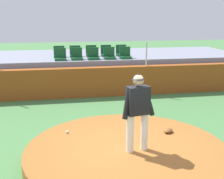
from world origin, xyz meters
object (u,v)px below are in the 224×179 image
at_px(stadium_chair_0, 60,56).
at_px(stadium_chair_2, 93,56).
at_px(pitcher, 138,107).
at_px(stadium_chair_6, 75,53).
at_px(baseball, 67,132).
at_px(stadium_chair_1, 77,56).
at_px(stadium_chair_7, 91,53).
at_px(fielding_glove, 168,131).
at_px(stadium_chair_8, 106,53).
at_px(stadium_chair_9, 121,52).
at_px(stadium_chair_5, 59,54).
at_px(stadium_chair_3, 109,55).
at_px(stadium_chair_4, 125,55).

bearing_deg(stadium_chair_0, stadium_chair_2, -179.93).
distance_m(pitcher, stadium_chair_6, 7.63).
distance_m(baseball, stadium_chair_6, 6.42).
relative_size(stadium_chair_1, stadium_chair_7, 1.00).
bearing_deg(stadium_chair_0, fielding_glove, 114.57).
height_order(stadium_chair_0, stadium_chair_8, same).
height_order(stadium_chair_0, stadium_chair_9, same).
xyz_separation_m(stadium_chair_2, stadium_chair_5, (-1.42, 0.90, 0.00)).
bearing_deg(stadium_chair_3, baseball, 69.25).
relative_size(stadium_chair_3, stadium_chair_5, 1.00).
height_order(stadium_chair_7, stadium_chair_8, same).
height_order(stadium_chair_0, stadium_chair_3, same).
distance_m(stadium_chair_0, stadium_chair_3, 2.09).
distance_m(stadium_chair_5, stadium_chair_8, 2.14).
bearing_deg(stadium_chair_1, stadium_chair_0, 3.46).
relative_size(fielding_glove, stadium_chair_2, 0.60).
bearing_deg(stadium_chair_0, stadium_chair_1, -176.54).
bearing_deg(fielding_glove, stadium_chair_8, 54.06).
bearing_deg(stadium_chair_5, stadium_chair_4, 162.55).
height_order(baseball, stadium_chair_5, stadium_chair_5).
distance_m(baseball, stadium_chair_5, 6.38).
relative_size(stadium_chair_6, stadium_chair_7, 1.00).
bearing_deg(stadium_chair_1, stadium_chair_8, -147.67).
height_order(pitcher, stadium_chair_9, pitcher).
xyz_separation_m(pitcher, stadium_chair_7, (-0.16, 7.60, 0.23)).
bearing_deg(pitcher, stadium_chair_5, 91.44).
distance_m(baseball, stadium_chair_2, 5.66).
bearing_deg(baseball, stadium_chair_1, 83.34).
xyz_separation_m(fielding_glove, stadium_chair_0, (-2.65, 5.79, 1.21)).
distance_m(fielding_glove, stadium_chair_0, 6.48).
bearing_deg(pitcher, stadium_chair_9, 70.11).
distance_m(stadium_chair_5, stadium_chair_6, 0.72).
bearing_deg(stadium_chair_7, fielding_glove, 100.41).
bearing_deg(stadium_chair_8, stadium_chair_9, 176.89).
xyz_separation_m(stadium_chair_3, stadium_chair_8, (0.01, 0.93, 0.00)).
bearing_deg(stadium_chair_9, stadium_chair_8, -3.11).
bearing_deg(stadium_chair_9, baseball, 66.25).
relative_size(stadium_chair_0, stadium_chair_3, 1.00).
height_order(stadium_chair_2, stadium_chair_9, same).
xyz_separation_m(baseball, stadium_chair_7, (1.36, 6.30, 1.23)).
bearing_deg(stadium_chair_7, stadium_chair_3, 126.07).
distance_m(stadium_chair_7, stadium_chair_8, 0.69).
distance_m(baseball, stadium_chair_7, 6.56).
bearing_deg(stadium_chair_4, stadium_chair_6, -23.09).
xyz_separation_m(stadium_chair_3, stadium_chair_7, (-0.67, 0.93, 0.00)).
height_order(pitcher, stadium_chair_0, pitcher).
distance_m(fielding_glove, stadium_chair_8, 6.86).
relative_size(fielding_glove, stadium_chair_5, 0.60).
distance_m(stadium_chair_3, stadium_chair_6, 1.68).
xyz_separation_m(pitcher, stadium_chair_1, (-0.89, 6.70, 0.23)).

